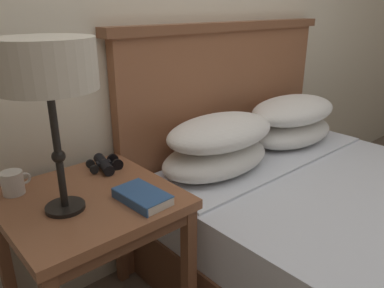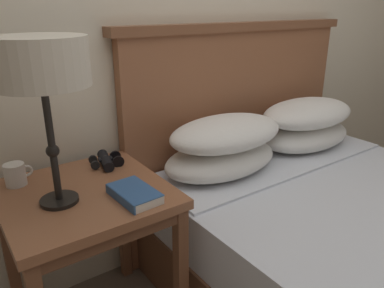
% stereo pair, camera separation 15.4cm
% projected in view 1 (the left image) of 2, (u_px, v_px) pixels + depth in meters
% --- Properties ---
extents(wall_back, '(8.00, 0.06, 2.60)m').
position_uv_depth(wall_back, '(168.00, 5.00, 1.76)').
color(wall_back, beige).
rests_on(wall_back, ground_plane).
extents(nightstand, '(0.58, 0.58, 0.66)m').
position_uv_depth(nightstand, '(90.00, 218.00, 1.36)').
color(nightstand, brown).
rests_on(nightstand, ground_plane).
extents(bed, '(1.50, 2.07, 1.22)m').
position_uv_depth(bed, '(371.00, 243.00, 1.64)').
color(bed, brown).
rests_on(bed, ground_plane).
extents(table_lamp, '(0.29, 0.29, 0.55)m').
position_uv_depth(table_lamp, '(47.00, 69.00, 1.09)').
color(table_lamp, black).
rests_on(table_lamp, nightstand).
extents(book_on_nightstand, '(0.13, 0.21, 0.04)m').
position_uv_depth(book_on_nightstand, '(142.00, 197.00, 1.29)').
color(book_on_nightstand, silver).
rests_on(book_on_nightstand, nightstand).
extents(binoculars_pair, '(0.15, 0.16, 0.05)m').
position_uv_depth(binoculars_pair, '(104.00, 164.00, 1.54)').
color(binoculars_pair, black).
rests_on(binoculars_pair, nightstand).
extents(coffee_mug, '(0.10, 0.08, 0.08)m').
position_uv_depth(coffee_mug, '(13.00, 183.00, 1.34)').
color(coffee_mug, silver).
rests_on(coffee_mug, nightstand).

